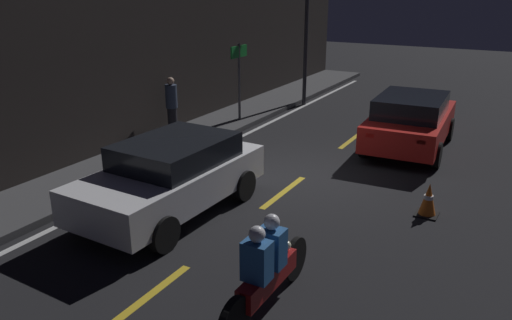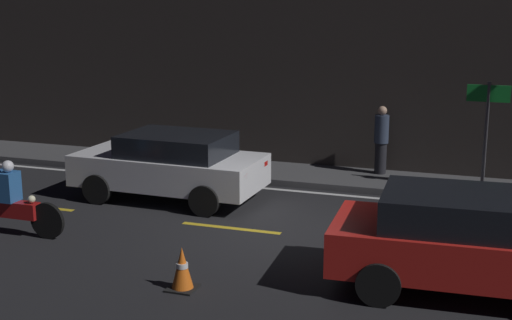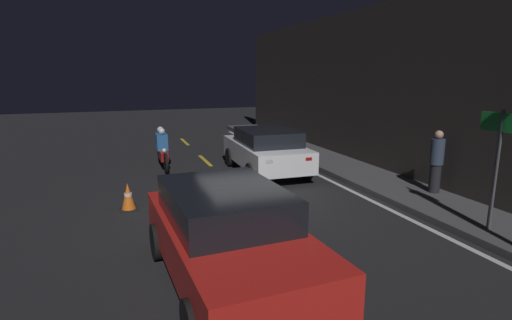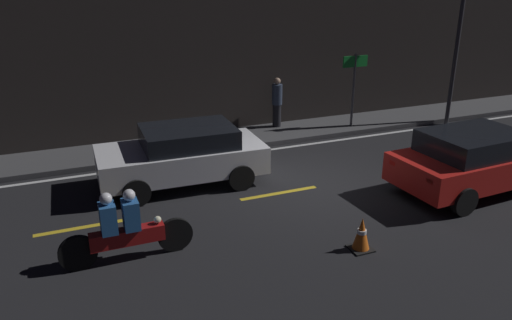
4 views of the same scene
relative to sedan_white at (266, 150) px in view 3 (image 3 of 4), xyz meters
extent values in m
plane|color=black|center=(2.95, -1.48, -0.78)|extent=(56.00, 56.00, 0.00)
cube|color=#424244|center=(2.95, 2.67, -0.71)|extent=(28.00, 1.84, 0.15)
cube|color=#2D2826|center=(2.95, 3.74, 1.93)|extent=(28.00, 0.30, 5.42)
cube|color=gold|center=(-7.05, -1.48, -0.78)|extent=(2.00, 0.14, 0.01)
cube|color=gold|center=(-2.55, -1.48, -0.78)|extent=(2.00, 0.14, 0.01)
cube|color=gold|center=(1.95, -1.48, -0.78)|extent=(2.00, 0.14, 0.01)
cube|color=gold|center=(6.45, -1.48, -0.78)|extent=(2.00, 0.14, 0.01)
cube|color=silver|center=(2.95, 1.50, -0.78)|extent=(25.20, 0.14, 0.01)
cube|color=silver|center=(-0.05, 0.00, -0.13)|extent=(4.11, 1.96, 0.67)
cube|color=black|center=(0.15, 0.00, 0.44)|extent=(2.28, 1.72, 0.47)
cube|color=red|center=(1.93, -0.66, 0.04)|extent=(0.07, 0.20, 0.10)
cube|color=red|center=(1.96, 0.54, 0.04)|extent=(0.07, 0.20, 0.10)
cylinder|color=black|center=(-1.33, -0.86, -0.46)|extent=(0.65, 0.20, 0.65)
cylinder|color=black|center=(-1.28, 0.94, -0.46)|extent=(0.65, 0.20, 0.65)
cylinder|color=black|center=(1.18, -0.94, -0.46)|extent=(0.65, 0.20, 0.65)
cylinder|color=black|center=(1.23, 0.86, -0.46)|extent=(0.65, 0.20, 0.65)
cube|color=red|center=(6.45, -3.10, -0.12)|extent=(4.27, 2.05, 0.68)
cube|color=black|center=(6.24, -3.11, 0.47)|extent=(2.38, 1.77, 0.51)
cube|color=red|center=(4.36, -2.60, 0.05)|extent=(0.07, 0.20, 0.10)
cube|color=red|center=(4.42, -3.80, 0.05)|extent=(0.07, 0.20, 0.10)
cylinder|color=black|center=(7.70, -2.13, -0.46)|extent=(0.66, 0.21, 0.65)
cylinder|color=black|center=(5.11, -2.26, -0.46)|extent=(0.66, 0.21, 0.65)
cylinder|color=black|center=(5.20, -4.07, -0.46)|extent=(0.66, 0.21, 0.65)
cylinder|color=black|center=(-1.00, -3.12, -0.45)|extent=(0.68, 0.08, 0.68)
cylinder|color=black|center=(-2.75, -3.12, -0.45)|extent=(0.68, 0.10, 0.68)
cube|color=maroon|center=(-1.87, -3.12, -0.30)|extent=(1.34, 0.24, 0.30)
sphere|color=#F2EABF|center=(-1.31, -3.12, -0.07)|extent=(0.14, 0.14, 0.14)
cube|color=#265999|center=(-1.77, -3.12, 0.13)|extent=(0.28, 0.36, 0.55)
sphere|color=silver|center=(-1.77, -3.12, 0.51)|extent=(0.22, 0.22, 0.22)
cube|color=#265999|center=(-2.17, -3.12, 0.13)|extent=(0.28, 0.36, 0.55)
sphere|color=silver|center=(-2.17, -3.12, 0.51)|extent=(0.22, 0.22, 0.22)
cube|color=black|center=(2.31, -4.44, -0.77)|extent=(0.43, 0.43, 0.03)
cone|color=orange|center=(2.31, -4.44, -0.44)|extent=(0.33, 0.33, 0.64)
cylinder|color=white|center=(2.31, -4.44, -0.40)|extent=(0.18, 0.18, 0.08)
cylinder|color=black|center=(4.02, 3.19, -0.25)|extent=(0.28, 0.28, 0.75)
cylinder|color=#2D384C|center=(4.02, 3.19, 0.46)|extent=(0.34, 0.34, 0.67)
sphere|color=tan|center=(4.02, 3.19, 0.90)|extent=(0.22, 0.22, 0.22)
cylinder|color=#4C4C51|center=(6.41, 2.34, 0.57)|extent=(0.08, 0.08, 2.40)
cube|color=#198C33|center=(6.41, 2.34, 1.52)|extent=(0.90, 0.05, 0.36)
camera|label=1|loc=(-7.09, -5.88, 3.50)|focal=35.00mm
camera|label=2|loc=(6.64, -13.60, 3.53)|focal=50.00mm
camera|label=3|loc=(11.96, -4.64, 2.44)|focal=28.00mm
camera|label=4|loc=(-2.76, -11.43, 4.22)|focal=35.00mm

